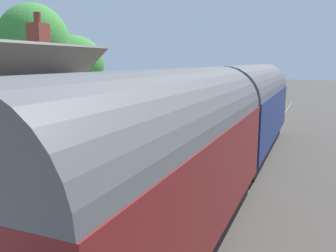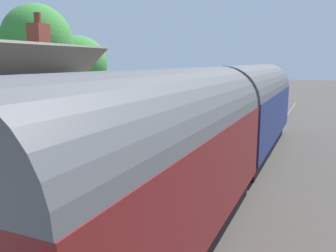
{
  "view_description": "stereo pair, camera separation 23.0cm",
  "coord_description": "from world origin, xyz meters",
  "views": [
    {
      "loc": [
        -13.69,
        -3.95,
        4.47
      ],
      "look_at": [
        -0.77,
        1.5,
        1.89
      ],
      "focal_mm": 37.54,
      "sensor_mm": 36.0,
      "label": 1
    },
    {
      "loc": [
        -13.6,
        -4.16,
        4.47
      ],
      "look_at": [
        -0.77,
        1.5,
        1.89
      ],
      "focal_mm": 37.54,
      "sensor_mm": 36.0,
      "label": 2
    }
  ],
  "objects": [
    {
      "name": "ground_plane",
      "position": [
        0.0,
        0.0,
        0.0
      ],
      "size": [
        160.0,
        160.0,
        0.0
      ],
      "primitive_type": "plane",
      "color": "#423D38"
    },
    {
      "name": "platform",
      "position": [
        0.0,
        4.12,
        0.45
      ],
      "size": [
        32.0,
        6.24,
        0.89
      ],
      "primitive_type": "cube",
      "color": "#A39B8C",
      "rests_on": "ground"
    },
    {
      "name": "platform_edge_coping",
      "position": [
        0.0,
        1.18,
        0.9
      ],
      "size": [
        32.0,
        0.36,
        0.02
      ],
      "primitive_type": "cube",
      "color": "beige",
      "rests_on": "platform"
    },
    {
      "name": "rail_near",
      "position": [
        0.0,
        -1.62,
        0.07
      ],
      "size": [
        52.0,
        0.08,
        0.14
      ],
      "primitive_type": "cube",
      "color": "gray",
      "rests_on": "ground"
    },
    {
      "name": "rail_far",
      "position": [
        0.0,
        -0.18,
        0.07
      ],
      "size": [
        52.0,
        0.08,
        0.14
      ],
      "primitive_type": "cube",
      "color": "gray",
      "rests_on": "ground"
    },
    {
      "name": "train",
      "position": [
        -1.16,
        -0.9,
        2.22
      ],
      "size": [
        20.9,
        2.73,
        4.32
      ],
      "color": "black",
      "rests_on": "ground"
    },
    {
      "name": "station_building",
      "position": [
        -5.47,
        4.97,
        2.35
      ],
      "size": [
        6.29,
        3.52,
        5.23
      ],
      "color": "white",
      "rests_on": "platform"
    },
    {
      "name": "bench_mid_platform",
      "position": [
        10.96,
        3.03,
        1.37
      ],
      "size": [
        1.41,
        0.45,
        0.88
      ],
      "color": "#26727F",
      "rests_on": "platform"
    },
    {
      "name": "bench_by_lamp",
      "position": [
        2.96,
        3.11,
        1.37
      ],
      "size": [
        1.4,
        0.44,
        0.88
      ],
      "color": "#26727F",
      "rests_on": "platform"
    },
    {
      "name": "planter_corner_building",
      "position": [
        8.68,
        2.81,
        1.29
      ],
      "size": [
        0.53,
        0.53,
        0.77
      ],
      "color": "#9E5138",
      "rests_on": "platform"
    },
    {
      "name": "planter_under_sign",
      "position": [
        11.98,
        3.77,
        1.37
      ],
      "size": [
        0.58,
        0.58,
        0.85
      ],
      "color": "#9E5138",
      "rests_on": "platform"
    },
    {
      "name": "planter_edge_far",
      "position": [
        4.64,
        3.0,
        1.24
      ],
      "size": [
        0.41,
        0.41,
        0.7
      ],
      "color": "teal",
      "rests_on": "platform"
    },
    {
      "name": "planter_edge_near",
      "position": [
        -4.19,
        1.92,
        1.28
      ],
      "size": [
        0.5,
        0.5,
        0.79
      ],
      "color": "black",
      "rests_on": "platform"
    },
    {
      "name": "station_sign_board",
      "position": [
        6.96,
        1.6,
        2.08
      ],
      "size": [
        0.96,
        0.06,
        1.57
      ],
      "color": "black",
      "rests_on": "platform"
    },
    {
      "name": "tree_far_right",
      "position": [
        5.22,
        13.9,
        5.73
      ],
      "size": [
        4.67,
        4.87,
        8.32
      ],
      "color": "#4C3828",
      "rests_on": "ground"
    },
    {
      "name": "tree_far_left",
      "position": [
        9.72,
        14.1,
        4.3
      ],
      "size": [
        4.59,
        4.82,
        6.54
      ],
      "color": "#4C3828",
      "rests_on": "ground"
    }
  ]
}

